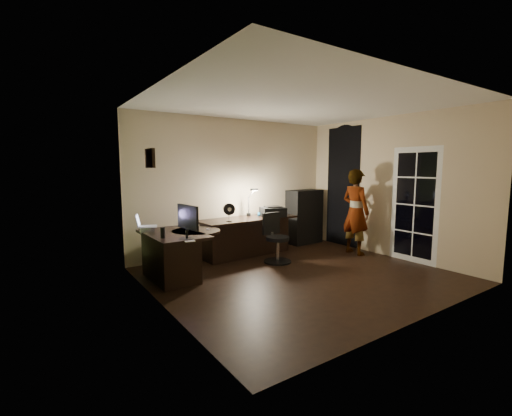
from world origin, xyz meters
TOP-DOWN VIEW (x-y plane):
  - floor at (0.00, 0.00)m, footprint 4.50×4.00m
  - ceiling at (0.00, 0.00)m, footprint 4.50×4.00m
  - wall_back at (0.00, 2.00)m, footprint 4.50×0.01m
  - wall_front at (0.00, -2.00)m, footprint 4.50×0.01m
  - wall_left at (-2.25, 0.00)m, footprint 0.01×4.00m
  - wall_right at (2.25, 0.00)m, footprint 0.01×4.00m
  - green_wall_overlay at (-2.24, 0.00)m, footprint 0.00×4.00m
  - arched_doorway at (2.24, 1.15)m, footprint 0.01×0.90m
  - french_door at (2.24, -0.55)m, footprint 0.02×0.92m
  - framed_picture at (-2.22, 0.45)m, footprint 0.04×0.30m
  - desk_left at (-1.74, 0.99)m, footprint 0.80×1.27m
  - desk_right at (-0.02, 1.52)m, footprint 2.03×0.80m
  - cabinet at (1.67, 1.76)m, footprint 0.83×0.44m
  - laptop_stand at (-2.03, 1.33)m, footprint 0.27×0.24m
  - laptop at (-2.03, 1.33)m, footprint 0.39×0.38m
  - monitor at (-1.72, 0.48)m, footprint 0.16×0.55m
  - mouse at (-1.18, 0.94)m, footprint 0.08×0.09m
  - phone at (-1.40, 1.14)m, footprint 0.09×0.15m
  - pen at (-1.40, 0.62)m, footprint 0.02×0.15m
  - speaker at (-2.00, 0.69)m, footprint 0.07×0.07m
  - notepad at (-1.74, 0.37)m, footprint 0.18×0.22m
  - desk_fan at (-0.54, 1.35)m, footprint 0.24×0.17m
  - headphones at (0.36, 1.60)m, footprint 0.21×0.13m
  - printer at (0.49, 1.39)m, footprint 0.55×0.48m
  - desk_lamp at (0.13, 1.72)m, footprint 0.19×0.29m
  - office_chair at (0.16, 0.81)m, footprint 0.51×0.51m
  - person at (1.84, 0.45)m, footprint 0.42×0.61m

SIDE VIEW (x-z plane):
  - floor at x=0.00m, z-range -0.01..0.00m
  - desk_left at x=-1.74m, z-range 0.00..0.73m
  - desk_right at x=-0.02m, z-range 0.00..0.75m
  - office_chair at x=0.16m, z-range 0.00..0.90m
  - cabinet at x=1.67m, z-range 0.00..1.22m
  - phone at x=-1.40m, z-range 0.71..0.72m
  - notepad at x=-1.74m, z-range 0.71..0.72m
  - pen at x=-1.40m, z-range 0.71..0.72m
  - mouse at x=-1.18m, z-range 0.71..0.74m
  - laptop_stand at x=-2.03m, z-range 0.71..0.80m
  - headphones at x=0.36m, z-range 0.75..0.84m
  - speaker at x=-2.00m, z-range 0.71..0.89m
  - person at x=1.84m, z-range 0.00..1.70m
  - printer at x=0.49m, z-range 0.75..0.96m
  - monitor at x=-1.72m, z-range 0.71..1.07m
  - laptop at x=-2.03m, z-range 0.80..1.01m
  - desk_fan at x=-0.54m, z-range 0.75..1.08m
  - desk_lamp at x=0.13m, z-range 0.75..1.34m
  - french_door at x=2.24m, z-range 0.00..2.10m
  - arched_doorway at x=2.24m, z-range 0.00..2.60m
  - wall_back at x=0.00m, z-range 0.00..2.70m
  - wall_front at x=0.00m, z-range 0.00..2.70m
  - wall_left at x=-2.25m, z-range 0.00..2.70m
  - wall_right at x=2.25m, z-range 0.00..2.70m
  - green_wall_overlay at x=-2.24m, z-range 0.00..2.70m
  - framed_picture at x=-2.22m, z-range 1.73..1.98m
  - ceiling at x=0.00m, z-range 2.70..2.71m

